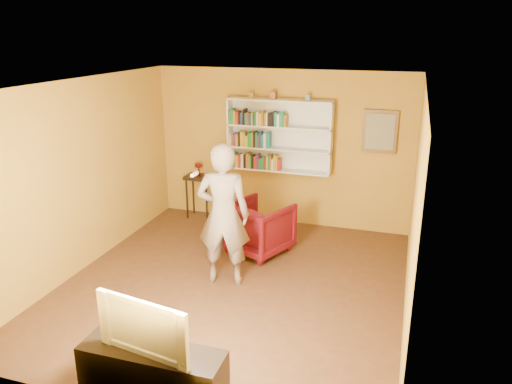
% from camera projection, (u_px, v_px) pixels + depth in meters
% --- Properties ---
extents(room_shell, '(5.30, 5.80, 2.88)m').
position_uv_depth(room_shell, '(232.00, 215.00, 6.51)').
color(room_shell, '#412715').
rests_on(room_shell, ground).
extents(bookshelf, '(1.80, 0.29, 1.23)m').
position_uv_depth(bookshelf, '(280.00, 136.00, 8.51)').
color(bookshelf, silver).
rests_on(bookshelf, room_shell).
extents(books_row_lower, '(0.91, 0.19, 0.26)m').
position_uv_depth(books_row_lower, '(255.00, 161.00, 8.68)').
color(books_row_lower, black).
rests_on(books_row_lower, bookshelf).
extents(books_row_middle, '(0.71, 0.19, 0.27)m').
position_uv_depth(books_row_middle, '(251.00, 140.00, 8.58)').
color(books_row_middle, silver).
rests_on(books_row_middle, bookshelf).
extents(books_row_upper, '(1.00, 0.19, 0.26)m').
position_uv_depth(books_row_upper, '(258.00, 118.00, 8.43)').
color(books_row_upper, '#1B7C34').
rests_on(books_row_upper, bookshelf).
extents(ornament_left, '(0.07, 0.07, 0.10)m').
position_uv_depth(ornament_left, '(252.00, 95.00, 8.39)').
color(ornament_left, '#A98330').
rests_on(ornament_left, bookshelf).
extents(ornament_centre, '(0.09, 0.09, 0.12)m').
position_uv_depth(ornament_centre, '(273.00, 95.00, 8.27)').
color(ornament_centre, '#9C4B34').
rests_on(ornament_centre, bookshelf).
extents(ornament_right, '(0.07, 0.07, 0.10)m').
position_uv_depth(ornament_right, '(308.00, 98.00, 8.11)').
color(ornament_right, slate).
rests_on(ornament_right, bookshelf).
extents(framed_painting, '(0.55, 0.05, 0.70)m').
position_uv_depth(framed_painting, '(380.00, 132.00, 8.03)').
color(framed_painting, brown).
rests_on(framed_painting, room_shell).
extents(console_table, '(0.48, 0.37, 0.79)m').
position_uv_depth(console_table, '(199.00, 183.00, 9.08)').
color(console_table, black).
rests_on(console_table, ground).
extents(ruby_lustre, '(0.15, 0.15, 0.24)m').
position_uv_depth(ruby_lustre, '(199.00, 167.00, 8.98)').
color(ruby_lustre, maroon).
rests_on(ruby_lustre, console_table).
extents(armchair, '(1.14, 1.15, 0.80)m').
position_uv_depth(armchair, '(259.00, 227.00, 7.72)').
color(armchair, '#40040D').
rests_on(armchair, ground).
extents(person, '(0.79, 0.59, 1.95)m').
position_uv_depth(person, '(223.00, 215.00, 6.61)').
color(person, '#6E5E51').
rests_on(person, ground).
extents(game_remote, '(0.04, 0.15, 0.04)m').
position_uv_depth(game_remote, '(194.00, 174.00, 6.18)').
color(game_remote, white).
rests_on(game_remote, person).
extents(tv_cabinet, '(1.39, 0.42, 0.50)m').
position_uv_depth(tv_cabinet, '(153.00, 372.00, 4.70)').
color(tv_cabinet, black).
rests_on(tv_cabinet, ground).
extents(television, '(0.99, 0.29, 0.56)m').
position_uv_depth(television, '(149.00, 323.00, 4.54)').
color(television, black).
rests_on(television, tv_cabinet).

